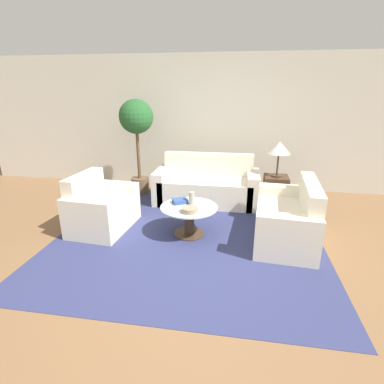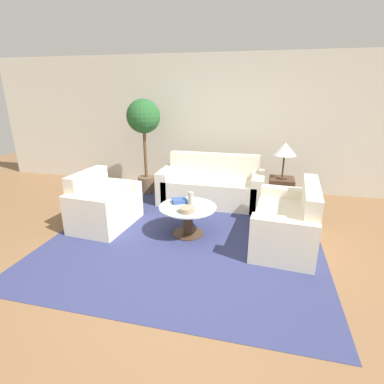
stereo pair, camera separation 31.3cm
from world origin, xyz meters
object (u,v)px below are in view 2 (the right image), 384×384
Objects in this scene: coffee_table at (188,216)px; book_stack at (180,201)px; armchair at (102,207)px; sofa_main at (211,187)px; loveseat at (290,224)px; potted_plant at (144,125)px; bowl at (187,210)px; table_lamp at (285,150)px; vase at (191,198)px.

coffee_table is 0.26m from book_stack.
sofa_main is at bearing -42.04° from armchair.
sofa_main is 1.96m from armchair.
loveseat is 3.22m from potted_plant.
potted_plant is at bearing 2.20° from armchair.
bowl is (0.04, -0.19, 0.18)m from coffee_table.
table_lamp is 2.59m from potted_plant.
vase is (-0.07, -1.27, 0.23)m from sofa_main.
armchair is 1.38m from vase.
table_lamp is 1.84m from vase.
vase is (-1.27, -1.23, -0.50)m from table_lamp.
table_lamp reaches higher than armchair.
loveseat is 7.69× the size of vase.
bowl reaches higher than coffee_table.
armchair reaches higher than coffee_table.
bowl is at bearing -91.82° from sofa_main.
armchair is at bearing -84.31° from loveseat.
potted_plant is (-2.55, 0.30, 0.29)m from table_lamp.
armchair is 3.02m from table_lamp.
sofa_main is 7.23× the size of book_stack.
loveseat is at bearing -45.49° from sofa_main.
potted_plant is 2.15m from vase.
potted_plant is at bearing 168.92° from sofa_main.
armchair is 2.70m from loveseat.
table_lamp is at bearing 11.75° from book_stack.
coffee_table is at bearing -82.72° from loveseat.
vase is at bearing -36.97° from book_stack.
coffee_table is (1.33, -0.01, -0.01)m from armchair.
sofa_main is 1.28m from book_stack.
sofa_main reaches higher than loveseat.
sofa_main is 1.29m from vase.
book_stack is (-1.44, -1.21, -0.57)m from table_lamp.
loveseat is at bearing -0.95° from vase.
loveseat reaches higher than bowl.
coffee_table is 2.30m from potted_plant.
bowl is (0.02, -0.28, -0.06)m from vase.
book_stack is at bearing 171.22° from vase.
table_lamp reaches higher than sofa_main.
potted_plant reaches higher than table_lamp.
loveseat is 1.46m from table_lamp.
vase is at bearing -82.30° from armchair.
sofa_main is 1.36m from coffee_table.
potted_plant is 2.06m from book_stack.
armchair is 4.19× the size of book_stack.
book_stack is at bearing 143.01° from coffee_table.
potted_plant is (-1.26, 1.62, 1.03)m from coffee_table.
table_lamp is at bearing 45.60° from coffee_table.
sofa_main reaches higher than vase.
coffee_table is 3.72× the size of bowl.
table_lamp is 0.33× the size of potted_plant.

